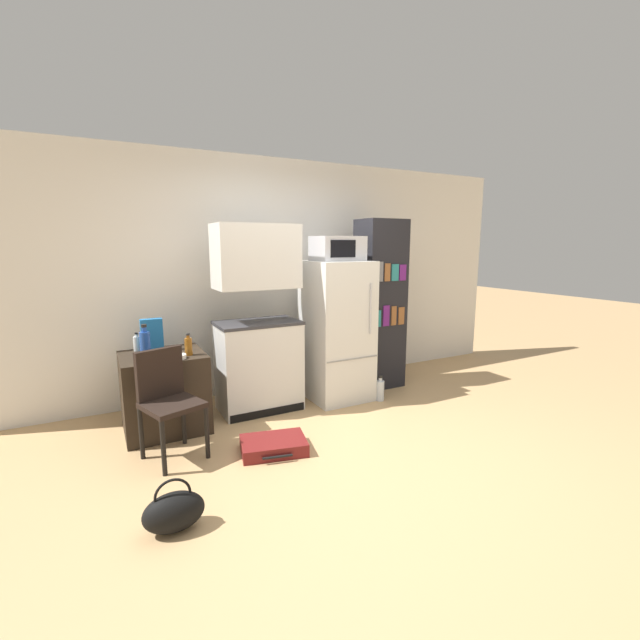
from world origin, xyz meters
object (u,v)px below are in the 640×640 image
Objects in this scene: chair at (167,394)px; handbag at (174,511)px; refrigerator at (337,331)px; cereal_box at (152,335)px; water_bottle_front at (380,390)px; microwave at (337,249)px; bottle_blue_soda at (145,344)px; bottle_clear_short at (137,343)px; bottle_amber_beer at (188,346)px; suitcase_large_flat at (274,445)px; kitchen_hutch at (258,327)px; side_table at (165,392)px; bowl at (178,357)px; bookshelf at (380,305)px.

handbag is (-0.13, -0.99, -0.39)m from chair.
cereal_box is (-1.87, 0.16, 0.11)m from refrigerator.
handbag is 2.64m from water_bottle_front.
microwave is 1.59m from water_bottle_front.
microwave is (-0.00, -0.00, 0.88)m from refrigerator.
cereal_box is 0.83× the size of handbag.
chair is 2.41× the size of handbag.
cereal_box is 1.84m from handbag.
refrigerator is at bearing 2.96° from bottle_blue_soda.
bottle_amber_beer is at bearing -44.76° from bottle_clear_short.
cereal_box is at bearing 85.77° from handbag.
chair is 1.47× the size of suitcase_large_flat.
kitchen_hutch is 0.89m from refrigerator.
microwave is at bearing 2.92° from bottle_blue_soda.
chair is (-1.86, -0.53, -0.24)m from refrigerator.
refrigerator is at bearing -0.16° from side_table.
side_table reaches higher than handbag.
kitchen_hutch is 0.90m from bowl.
suitcase_large_flat is (0.89, -1.11, -0.73)m from bottle_clear_short.
chair is (-2.52, -0.65, -0.46)m from bookshelf.
chair is (-0.99, -0.60, -0.35)m from kitchen_hutch.
bowl is 2.16m from water_bottle_front.
bowl is at bearing -142.90° from bottle_amber_beer.
chair is at bearing -117.11° from bowl.
bookshelf is 2.64m from chair.
handbag is (-0.28, -1.29, -0.61)m from bowl.
bookshelf is at bearing -4.22° from chair.
microwave is (0.88, -0.08, 0.77)m from kitchen_hutch.
side_table is at bearing 179.79° from microwave.
kitchen_hutch is (0.93, 0.07, 0.51)m from side_table.
bottle_amber_beer is 0.53m from chair.
refrigerator is at bearing -169.17° from bookshelf.
bottle_blue_soda is 0.51× the size of suitcase_large_flat.
side_table is 1.43× the size of microwave.
cereal_box is 1.07× the size of water_bottle_front.
cereal_box is (-0.26, 0.31, 0.07)m from bottle_amber_beer.
bookshelf reaches higher than handbag.
refrigerator is 1.74× the size of chair.
handbag is at bearing -102.37° from bowl.
bottle_clear_short is at bearing 128.18° from side_table.
bottle_amber_beer is 2.09m from water_bottle_front.
bottle_amber_beer is at bearing 37.02° from chair.
water_bottle_front is (2.07, -0.09, -0.61)m from bowl.
cereal_box reaches higher than suitcase_large_flat.
bottle_clear_short is 0.61× the size of water_bottle_front.
chair is at bearing -148.54° from kitchen_hutch.
suitcase_large_flat is at bearing -55.23° from bottle_amber_beer.
microwave is 2.12m from suitcase_large_flat.
refrigerator reaches higher than bottle_clear_short.
bowl reaches higher than suitcase_large_flat.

